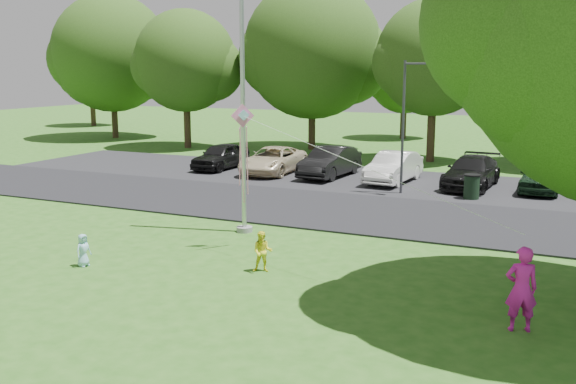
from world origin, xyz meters
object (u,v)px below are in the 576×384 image
at_px(street_lamp, 408,115).
at_px(woman, 521,289).
at_px(flagpole, 243,98).
at_px(child_blue, 83,250).
at_px(child_yellow, 263,252).
at_px(kite, 248,133).
at_px(trash_can, 472,187).

distance_m(street_lamp, woman, 13.88).
xyz_separation_m(flagpole, child_blue, (-2.08, -4.87, -3.74)).
height_order(child_yellow, kite, kite).
relative_size(child_blue, kite, 0.11).
bearing_deg(trash_can, flagpole, -125.34).
bearing_deg(child_yellow, child_blue, 178.52).
bearing_deg(child_blue, woman, -78.67).
xyz_separation_m(street_lamp, child_blue, (-5.18, -12.84, -2.79)).
relative_size(street_lamp, trash_can, 5.29).
xyz_separation_m(woman, child_blue, (-10.63, -0.29, -0.42)).
bearing_deg(street_lamp, child_blue, -102.65).
xyz_separation_m(flagpole, trash_can, (5.67, 8.00, -3.66)).
relative_size(street_lamp, child_blue, 6.25).
height_order(trash_can, child_blue, trash_can).
xyz_separation_m(street_lamp, woman, (5.45, -12.55, -2.37)).
bearing_deg(child_blue, child_yellow, -61.31).
distance_m(street_lamp, kite, 9.95).
relative_size(flagpole, woman, 5.88).
height_order(street_lamp, kite, street_lamp).
bearing_deg(woman, street_lamp, -86.02).
bearing_deg(child_yellow, kite, 107.39).
bearing_deg(child_yellow, trash_can, 53.21).
bearing_deg(kite, child_blue, -173.53).
height_order(flagpole, woman, flagpole).
bearing_deg(flagpole, street_lamp, 68.76).
relative_size(trash_can, child_yellow, 0.97).
xyz_separation_m(street_lamp, child_yellow, (-0.76, -11.33, -2.70)).
distance_m(woman, child_yellow, 6.34).
distance_m(trash_can, woman, 12.91).
distance_m(street_lamp, child_blue, 14.12).
xyz_separation_m(woman, child_yellow, (-6.21, 1.22, -0.33)).
height_order(street_lamp, woman, street_lamp).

